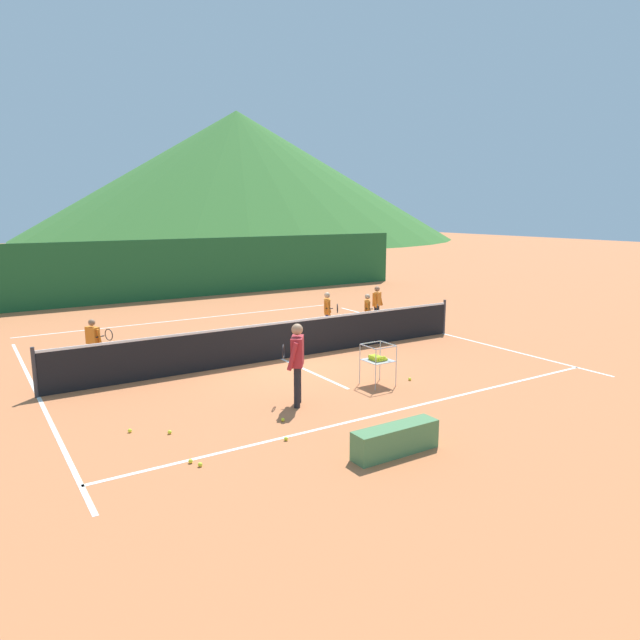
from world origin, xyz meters
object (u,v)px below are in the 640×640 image
object	(u,v)px
student_0	(94,339)
courtside_bench	(395,440)
instructor	(297,357)
student_2	(368,310)
tennis_ball_5	(286,439)
tennis_ball_6	(283,420)
tennis_net	(281,340)
tennis_ball_1	(410,379)
tennis_ball_0	(200,465)
tennis_ball_2	(130,431)
ball_cart	(378,358)
student_3	(377,302)
tennis_ball_4	(191,461)
tennis_ball_3	(170,432)
student_1	(328,309)

from	to	relation	value
student_0	courtside_bench	world-z (taller)	student_0
instructor	student_2	world-z (taller)	instructor
tennis_ball_5	tennis_ball_6	world-z (taller)	same
tennis_net	student_2	size ratio (longest dim) A/B	9.30
student_2	tennis_ball_1	distance (m)	5.01
tennis_ball_0	tennis_ball_2	size ratio (longest dim) A/B	1.00
ball_cart	tennis_ball_2	xyz separation A→B (m)	(-5.27, 0.13, -0.56)
tennis_ball_0	tennis_ball_1	world-z (taller)	same
student_3	tennis_ball_4	xyz separation A→B (m)	(-8.91, -6.86, -0.73)
tennis_net	tennis_ball_3	distance (m)	5.26
student_3	tennis_ball_1	distance (m)	6.36
student_1	tennis_ball_2	xyz separation A→B (m)	(-7.17, -4.75, -0.75)
student_0	tennis_ball_4	distance (m)	6.38
tennis_net	tennis_ball_4	distance (m)	6.23
instructor	student_2	bearing A→B (deg)	41.32
tennis_ball_5	courtside_bench	xyz separation A→B (m)	(1.20, -1.36, 0.20)
student_2	tennis_ball_1	bearing A→B (deg)	-116.11
instructor	student_3	bearing A→B (deg)	41.23
tennis_net	tennis_ball_4	world-z (taller)	tennis_net
student_3	tennis_ball_4	bearing A→B (deg)	-142.39
tennis_ball_5	courtside_bench	distance (m)	1.83
tennis_ball_0	tennis_ball_4	xyz separation A→B (m)	(-0.08, 0.19, 0.00)
tennis_net	tennis_ball_5	world-z (taller)	tennis_net
student_1	tennis_ball_5	bearing A→B (deg)	-127.98
tennis_net	courtside_bench	distance (m)	6.19
tennis_ball_4	tennis_ball_3	bearing A→B (deg)	85.57
student_3	courtside_bench	world-z (taller)	student_3
student_2	tennis_ball_5	world-z (taller)	student_2
tennis_ball_6	courtside_bench	size ratio (longest dim) A/B	0.05
instructor	student_2	size ratio (longest dim) A/B	1.32
ball_cart	tennis_ball_4	distance (m)	5.10
student_3	tennis_ball_3	size ratio (longest dim) A/B	18.80
ball_cart	instructor	bearing A→B (deg)	-174.97
tennis_ball_1	tennis_ball_3	size ratio (longest dim) A/B	1.00
tennis_net	tennis_ball_6	distance (m)	4.44
tennis_net	tennis_ball_2	distance (m)	5.45
tennis_ball_3	tennis_ball_5	bearing A→B (deg)	-40.62
tennis_ball_1	tennis_ball_5	distance (m)	4.26
tennis_net	tennis_ball_4	size ratio (longest dim) A/B	168.21
ball_cart	tennis_ball_5	bearing A→B (deg)	-152.95
tennis_ball_2	tennis_ball_3	bearing A→B (deg)	-37.94
tennis_ball_4	courtside_bench	world-z (taller)	courtside_bench
student_0	courtside_bench	bearing A→B (deg)	-69.37
tennis_net	student_0	bearing A→B (deg)	158.14
student_0	ball_cart	xyz separation A→B (m)	(4.89, -4.74, -0.13)
tennis_net	student_1	world-z (taller)	student_1
student_3	ball_cart	xyz separation A→B (m)	(-4.10, -5.26, -0.17)
tennis_ball_2	tennis_ball_3	size ratio (longest dim) A/B	1.00
instructor	tennis_ball_0	size ratio (longest dim) A/B	23.88
instructor	ball_cart	world-z (taller)	instructor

